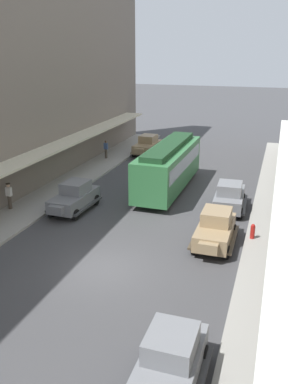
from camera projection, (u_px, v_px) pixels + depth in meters
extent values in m
plane|color=#424244|center=(104.00, 268.00, 19.31)|extent=(200.00, 200.00, 0.00)
cube|color=#99968E|center=(270.00, 296.00, 17.05)|extent=(3.00, 60.00, 0.15)
cube|color=slate|center=(229.00, 199.00, 26.12)|extent=(1.87, 3.97, 0.80)
cube|color=slate|center=(230.00, 189.00, 25.65)|extent=(1.51, 1.76, 0.70)
cube|color=#8C9EA8|center=(230.00, 189.00, 25.65)|extent=(1.44, 1.72, 0.42)
cube|color=slate|center=(232.00, 187.00, 28.04)|extent=(0.95, 0.40, 0.52)
cube|color=#393A3D|center=(214.00, 202.00, 26.47)|extent=(0.39, 3.52, 0.12)
cube|color=#393A3D|center=(244.00, 205.00, 25.98)|extent=(0.39, 3.52, 0.12)
cylinder|color=black|center=(218.00, 196.00, 27.70)|extent=(0.25, 0.69, 0.68)
cylinder|color=black|center=(243.00, 198.00, 27.28)|extent=(0.25, 0.69, 0.68)
cylinder|color=black|center=(214.00, 211.00, 25.22)|extent=(0.25, 0.69, 0.68)
cylinder|color=black|center=(240.00, 214.00, 24.80)|extent=(0.25, 0.69, 0.68)
cube|color=slate|center=(169.00, 369.00, 12.24)|extent=(1.71, 3.91, 0.80)
cube|color=slate|center=(171.00, 343.00, 12.21)|extent=(1.45, 1.71, 0.70)
cube|color=#8C9EA8|center=(171.00, 343.00, 12.21)|extent=(1.37, 1.67, 0.42)
cube|color=#393A3D|center=(138.00, 370.00, 12.62)|extent=(0.25, 3.51, 0.12)
cylinder|color=black|center=(203.00, 355.00, 13.35)|extent=(0.22, 0.68, 0.68)
cylinder|color=black|center=(156.00, 345.00, 13.83)|extent=(0.22, 0.68, 0.68)
cube|color=#997F5B|center=(147.00, 147.00, 39.78)|extent=(1.87, 3.97, 0.80)
cube|color=#997F5B|center=(148.00, 139.00, 39.75)|extent=(1.52, 1.76, 0.70)
cube|color=#8C9EA8|center=(148.00, 139.00, 39.75)|extent=(1.44, 1.73, 0.42)
cube|color=#997F5B|center=(139.00, 151.00, 37.88)|extent=(0.95, 0.40, 0.52)
cube|color=#4C3F2D|center=(157.00, 151.00, 39.56)|extent=(0.40, 3.52, 0.12)
cube|color=#4C3F2D|center=(138.00, 149.00, 40.20)|extent=(0.40, 3.52, 0.12)
cylinder|color=black|center=(150.00, 155.00, 38.43)|extent=(0.25, 0.69, 0.68)
cylinder|color=black|center=(134.00, 153.00, 38.98)|extent=(0.25, 0.69, 0.68)
cylinder|color=black|center=(160.00, 149.00, 40.84)|extent=(0.25, 0.69, 0.68)
cylinder|color=black|center=(145.00, 147.00, 41.39)|extent=(0.25, 0.69, 0.68)
cube|color=#997F5B|center=(215.00, 231.00, 21.42)|extent=(1.72, 3.91, 0.80)
cube|color=#997F5B|center=(217.00, 216.00, 21.40)|extent=(1.45, 1.71, 0.70)
cube|color=#8C9EA8|center=(217.00, 216.00, 21.40)|extent=(1.38, 1.67, 0.42)
cube|color=#997F5B|center=(208.00, 249.00, 19.50)|extent=(0.94, 0.36, 0.52)
cube|color=#4C3F2D|center=(233.00, 240.00, 21.25)|extent=(0.26, 3.51, 0.12)
cube|color=#4C3F2D|center=(197.00, 235.00, 21.81)|extent=(0.26, 3.51, 0.12)
cylinder|color=black|center=(227.00, 252.00, 20.09)|extent=(0.22, 0.68, 0.68)
cylinder|color=black|center=(194.00, 248.00, 20.57)|extent=(0.22, 0.68, 0.68)
cylinder|color=black|center=(233.00, 230.00, 22.54)|extent=(0.22, 0.68, 0.68)
cylinder|color=black|center=(204.00, 226.00, 23.02)|extent=(0.22, 0.68, 0.68)
cube|color=slate|center=(74.00, 199.00, 25.97)|extent=(1.83, 3.95, 0.80)
cube|color=slate|center=(76.00, 187.00, 25.95)|extent=(1.50, 1.75, 0.70)
cube|color=#8C9EA8|center=(76.00, 187.00, 25.95)|extent=(1.42, 1.71, 0.42)
cube|color=slate|center=(56.00, 210.00, 24.07)|extent=(0.95, 0.39, 0.52)
cube|color=#393A3D|center=(88.00, 206.00, 25.77)|extent=(0.36, 3.52, 0.12)
cube|color=#393A3D|center=(62.00, 202.00, 26.39)|extent=(0.36, 3.52, 0.12)
cylinder|color=black|center=(75.00, 215.00, 24.63)|extent=(0.24, 0.69, 0.68)
cylinder|color=black|center=(52.00, 211.00, 25.16)|extent=(0.24, 0.69, 0.68)
cylinder|color=black|center=(96.00, 200.00, 27.05)|extent=(0.24, 0.69, 0.68)
cylinder|color=black|center=(74.00, 197.00, 27.58)|extent=(0.24, 0.69, 0.68)
cube|color=#33723F|center=(169.00, 167.00, 29.35)|extent=(2.55, 9.61, 2.70)
cube|color=#1C3F23|center=(169.00, 146.00, 28.85)|extent=(1.55, 8.65, 0.36)
cube|color=#8C9EA8|center=(169.00, 160.00, 29.20)|extent=(2.57, 8.85, 0.95)
cube|color=black|center=(178.00, 176.00, 32.44)|extent=(2.01, 1.21, 0.40)
cube|color=black|center=(157.00, 201.00, 27.29)|extent=(2.01, 1.21, 0.40)
cylinder|color=#B21E19|center=(253.00, 232.00, 21.91)|extent=(0.24, 0.24, 0.70)
sphere|color=#B21E19|center=(253.00, 226.00, 21.79)|extent=(0.20, 0.20, 0.20)
cylinder|color=#4C4238|center=(106.00, 154.00, 37.93)|extent=(0.24, 0.24, 0.85)
cube|color=#3F598C|center=(106.00, 146.00, 37.70)|extent=(0.36, 0.22, 0.56)
sphere|color=brown|center=(106.00, 142.00, 37.57)|extent=(0.22, 0.22, 0.22)
cylinder|color=slate|center=(282.00, 284.00, 16.96)|extent=(0.24, 0.24, 0.85)
cube|color=maroon|center=(284.00, 269.00, 16.73)|extent=(0.36, 0.22, 0.56)
sphere|color=beige|center=(285.00, 260.00, 16.59)|extent=(0.22, 0.22, 0.22)
cylinder|color=#4C4238|center=(10.00, 202.00, 25.97)|extent=(0.24, 0.24, 0.85)
cube|color=white|center=(9.00, 192.00, 25.74)|extent=(0.36, 0.22, 0.56)
sphere|color=beige|center=(8.00, 186.00, 25.60)|extent=(0.22, 0.22, 0.22)
cylinder|color=black|center=(8.00, 184.00, 25.56)|extent=(0.28, 0.28, 0.04)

